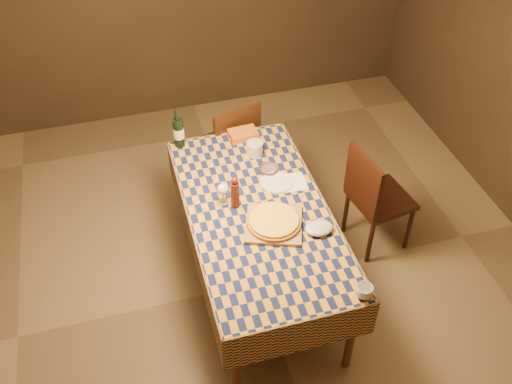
% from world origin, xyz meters
% --- Properties ---
extents(room, '(5.00, 5.10, 2.70)m').
position_xyz_m(room, '(0.00, 0.00, 1.35)').
color(room, brown).
rests_on(room, ground).
extents(dining_table, '(0.94, 1.84, 0.77)m').
position_xyz_m(dining_table, '(0.00, 0.00, 0.69)').
color(dining_table, brown).
rests_on(dining_table, ground).
extents(cutting_board, '(0.47, 0.47, 0.02)m').
position_xyz_m(cutting_board, '(0.06, -0.16, 0.78)').
color(cutting_board, '#9C7149').
rests_on(cutting_board, dining_table).
extents(pizza, '(0.48, 0.48, 0.04)m').
position_xyz_m(pizza, '(0.06, -0.16, 0.81)').
color(pizza, '#9B6319').
rests_on(pizza, cutting_board).
extents(pepper_mill, '(0.06, 0.06, 0.25)m').
position_xyz_m(pepper_mill, '(-0.13, 0.09, 0.89)').
color(pepper_mill, '#501812').
rests_on(pepper_mill, dining_table).
extents(bowl, '(0.15, 0.15, 0.04)m').
position_xyz_m(bowl, '(0.19, 0.37, 0.79)').
color(bowl, '#634953').
rests_on(bowl, dining_table).
extents(wine_glass, '(0.08, 0.08, 0.16)m').
position_xyz_m(wine_glass, '(-0.20, 0.15, 0.88)').
color(wine_glass, white).
rests_on(wine_glass, dining_table).
extents(wine_bottle, '(0.09, 0.09, 0.33)m').
position_xyz_m(wine_bottle, '(-0.38, 0.86, 0.89)').
color(wine_bottle, black).
rests_on(wine_bottle, dining_table).
extents(deli_tub, '(0.16, 0.16, 0.10)m').
position_xyz_m(deli_tub, '(0.15, 0.60, 0.82)').
color(deli_tub, '#B9BEC0').
rests_on(deli_tub, dining_table).
extents(takeout_container, '(0.23, 0.16, 0.05)m').
position_xyz_m(takeout_container, '(0.12, 0.82, 0.80)').
color(takeout_container, '#B85C18').
rests_on(takeout_container, dining_table).
extents(white_plate, '(0.27, 0.27, 0.01)m').
position_xyz_m(white_plate, '(0.20, 0.24, 0.78)').
color(white_plate, silver).
rests_on(white_plate, dining_table).
extents(tumbler, '(0.12, 0.12, 0.08)m').
position_xyz_m(tumbler, '(0.40, -0.85, 0.81)').
color(tumbler, white).
rests_on(tumbler, dining_table).
extents(flour_patch, '(0.26, 0.21, 0.00)m').
position_xyz_m(flour_patch, '(0.29, 0.21, 0.77)').
color(flour_patch, white).
rests_on(flour_patch, dining_table).
extents(flour_bag, '(0.23, 0.21, 0.06)m').
position_xyz_m(flour_bag, '(0.33, -0.29, 0.80)').
color(flour_bag, '#AFB9E0').
rests_on(flour_bag, dining_table).
extents(chair_far, '(0.52, 0.53, 0.93)m').
position_xyz_m(chair_far, '(0.08, 1.08, 0.52)').
color(chair_far, black).
rests_on(chair_far, ground).
extents(chair_right, '(0.49, 0.48, 0.93)m').
position_xyz_m(chair_right, '(0.96, 0.17, 0.52)').
color(chair_right, black).
rests_on(chair_right, ground).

